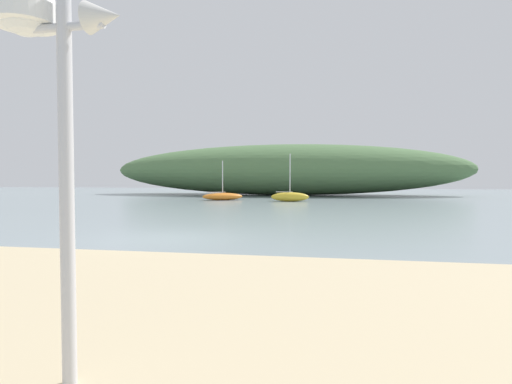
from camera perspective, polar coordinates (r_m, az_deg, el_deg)
ground_plane at (r=13.53m, az=-11.82°, el=-6.33°), size 120.00×120.00×0.00m
distant_hill at (r=45.23m, az=4.23°, el=3.16°), size 39.96×10.43×5.66m
mast_structure at (r=4.02m, az=-28.28°, el=17.74°), size 1.14×0.54×3.46m
sailboat_near_shore at (r=32.94m, az=4.84°, el=-0.66°), size 3.14×1.12×3.91m
sailboat_west_reach at (r=34.93m, az=-4.76°, el=-0.62°), size 3.68×2.63×3.42m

